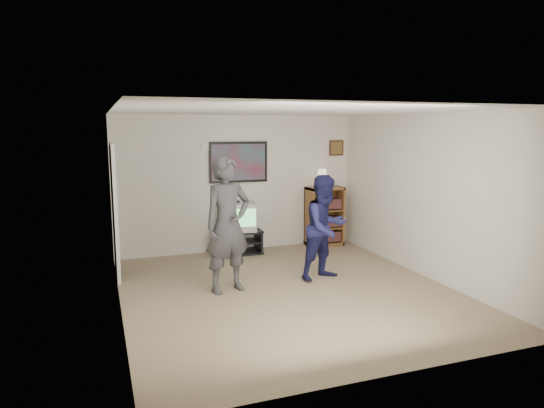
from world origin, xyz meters
TOP-DOWN VIEW (x-y plane):
  - room_shell at (0.00, 0.35)m, footprint 4.51×5.00m
  - media_stand at (-0.11, 2.23)m, footprint 0.87×0.50m
  - crt_television at (-0.08, 2.23)m, footprint 0.69×0.61m
  - bookshelf at (1.67, 2.28)m, footprint 0.69×0.40m
  - table_lamp at (1.59, 2.26)m, footprint 0.23×0.23m
  - person_tall at (-0.78, 0.32)m, footprint 0.79×0.62m
  - person_short at (0.75, 0.36)m, footprint 0.91×0.80m
  - controller_left at (-0.79, 0.58)m, footprint 0.06×0.12m
  - controller_right at (0.76, 0.54)m, footprint 0.07×0.12m
  - poster at (0.00, 2.48)m, footprint 1.10×0.03m
  - air_vent at (-0.55, 2.48)m, footprint 0.28×0.02m
  - small_picture at (2.00, 2.48)m, footprint 0.30×0.03m
  - doorway at (-2.23, 1.60)m, footprint 0.03×0.85m

SIDE VIEW (x-z plane):
  - media_stand at x=-0.11m, z-range 0.00..0.43m
  - bookshelf at x=1.67m, z-range 0.00..1.14m
  - crt_television at x=-0.08m, z-range 0.43..0.95m
  - person_short at x=0.75m, z-range 0.00..1.59m
  - person_tall at x=-0.78m, z-range 0.00..1.90m
  - controller_right at x=0.76m, z-range 0.96..0.99m
  - doorway at x=-2.23m, z-range 0.00..2.00m
  - room_shell at x=0.00m, z-range 0.00..2.50m
  - controller_left at x=-0.79m, z-range 1.27..1.30m
  - table_lamp at x=1.59m, z-range 1.14..1.50m
  - poster at x=0.00m, z-range 1.27..2.02m
  - small_picture at x=2.00m, z-range 1.73..2.03m
  - air_vent at x=-0.55m, z-range 1.88..2.02m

